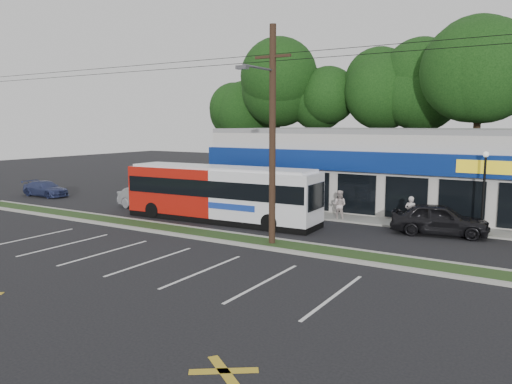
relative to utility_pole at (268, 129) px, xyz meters
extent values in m
plane|color=black|center=(-2.83, -0.93, -5.41)|extent=(120.00, 120.00, 0.00)
cube|color=#263E19|center=(-2.83, 0.07, -5.35)|extent=(40.00, 1.60, 0.12)
cube|color=#9E9E93|center=(-2.83, -0.78, -5.34)|extent=(40.00, 0.25, 0.14)
cube|color=#9E9E93|center=(-2.83, 0.92, -5.34)|extent=(40.00, 0.25, 0.14)
cube|color=#9E9E93|center=(2.17, 8.07, -5.36)|extent=(32.00, 2.20, 0.10)
cube|color=#BBB6AD|center=(2.67, 15.07, -2.91)|extent=(25.00, 12.00, 5.00)
cube|color=navy|center=(2.67, 8.82, -2.01)|extent=(25.00, 0.50, 1.20)
cube|color=black|center=(2.67, 9.01, -4.01)|extent=(24.00, 0.12, 2.40)
cube|color=gray|center=(2.67, 15.07, -0.26)|extent=(25.00, 12.00, 0.30)
cylinder|color=black|center=(0.17, 0.07, -0.41)|extent=(0.30, 0.30, 10.00)
cube|color=black|center=(0.17, 0.07, 3.19)|extent=(1.80, 0.12, 0.12)
cylinder|color=#59595E|center=(0.17, -1.13, 2.59)|extent=(0.10, 2.40, 0.10)
cube|color=#59595E|center=(0.17, -2.43, 2.49)|extent=(0.50, 0.25, 0.15)
cylinder|color=black|center=(-2.83, 0.07, 3.29)|extent=(50.00, 0.02, 0.02)
cylinder|color=black|center=(-2.83, 0.07, 2.99)|extent=(50.00, 0.02, 0.02)
cylinder|color=black|center=(8.17, 7.87, -3.41)|extent=(0.12, 0.12, 4.00)
sphere|color=silver|center=(8.17, 7.87, -1.31)|extent=(0.30, 0.30, 0.30)
cylinder|color=black|center=(-18.83, 25.07, -2.55)|extent=(0.56, 0.56, 5.72)
sphere|color=black|center=(-18.83, 25.07, 3.04)|extent=(6.76, 6.76, 6.76)
cylinder|color=black|center=(-13.83, 25.07, -2.55)|extent=(0.56, 0.56, 5.72)
sphere|color=black|center=(-13.83, 25.07, 3.04)|extent=(6.76, 6.76, 6.76)
cylinder|color=black|center=(-8.83, 25.07, -2.55)|extent=(0.56, 0.56, 5.72)
sphere|color=black|center=(-8.83, 25.07, 3.04)|extent=(6.76, 6.76, 6.76)
cylinder|color=black|center=(-3.83, 25.07, -2.55)|extent=(0.56, 0.56, 5.72)
sphere|color=black|center=(-3.83, 25.07, 3.04)|extent=(6.76, 6.76, 6.76)
cylinder|color=black|center=(1.17, 25.07, -2.55)|extent=(0.56, 0.56, 5.72)
sphere|color=black|center=(1.17, 25.07, 3.04)|extent=(6.76, 6.76, 6.76)
cylinder|color=black|center=(6.17, 25.07, -2.55)|extent=(0.56, 0.56, 5.72)
sphere|color=black|center=(6.17, 25.07, 3.04)|extent=(6.76, 6.76, 6.76)
cube|color=#B3170D|center=(-8.23, 3.44, -3.71)|extent=(6.03, 2.73, 2.72)
cube|color=white|center=(-2.31, 3.71, -3.71)|extent=(6.03, 2.73, 2.72)
cube|color=black|center=(-5.27, 3.57, -5.22)|extent=(11.95, 2.95, 0.35)
cube|color=black|center=(-5.27, 3.57, -3.39)|extent=(11.71, 3.05, 0.94)
cube|color=black|center=(0.68, 3.84, -3.54)|extent=(0.15, 2.10, 1.38)
cube|color=#193899|center=(-3.74, 2.39, -4.28)|extent=(2.96, 0.16, 0.35)
cube|color=white|center=(-5.27, 3.57, -2.30)|extent=(11.34, 2.72, 0.18)
cylinder|color=black|center=(-9.36, 2.27, -4.94)|extent=(0.96, 0.32, 0.95)
cylinder|color=black|center=(-9.46, 4.50, -4.94)|extent=(0.96, 0.32, 0.95)
cylinder|color=black|center=(-1.43, 2.63, -4.94)|extent=(0.96, 0.32, 0.95)
cylinder|color=black|center=(-1.53, 4.86, -4.94)|extent=(0.96, 0.32, 0.95)
imported|color=black|center=(6.36, 6.45, -4.60)|extent=(5.01, 2.66, 1.62)
imported|color=#97999E|center=(-11.83, 4.37, -4.67)|extent=(4.71, 2.17, 1.50)
imported|color=navy|center=(-22.83, 4.62, -4.82)|extent=(4.13, 1.70, 1.19)
imported|color=beige|center=(4.70, 7.25, -4.52)|extent=(0.67, 0.46, 1.78)
imported|color=beige|center=(0.46, 7.57, -4.53)|extent=(0.90, 0.73, 1.76)
camera|label=1|loc=(11.43, -19.72, 0.22)|focal=35.00mm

